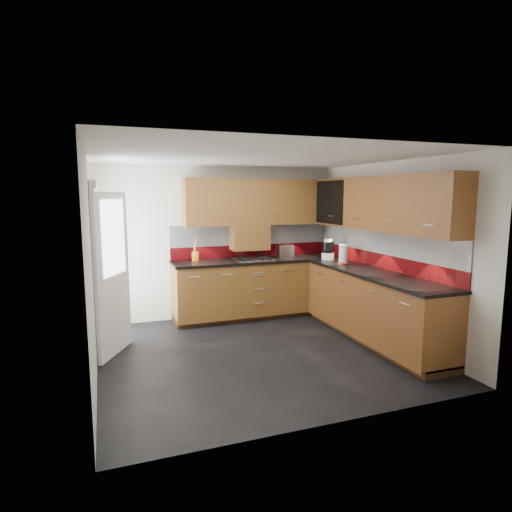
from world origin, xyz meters
name	(u,v)px	position (x,y,z in m)	size (l,w,h in m)	color
room	(259,233)	(0.00, 0.00, 1.50)	(4.00, 3.80, 2.64)	black
base_cabinets	(309,298)	(1.07, 0.72, 0.44)	(2.70, 3.20, 0.95)	brown
countertop	(309,266)	(1.05, 0.70, 0.92)	(2.72, 3.22, 0.04)	black
backsplash	(316,244)	(1.28, 0.93, 1.21)	(2.70, 3.20, 0.54)	maroon
upper_cabinets	(319,203)	(1.23, 0.78, 1.84)	(2.50, 3.20, 0.72)	brown
extractor_hood	(250,237)	(0.45, 1.64, 1.28)	(0.60, 0.33, 0.40)	brown
glass_cabinet	(338,201)	(1.71, 1.07, 1.87)	(0.32, 0.80, 0.66)	black
back_door	(103,270)	(-1.78, 0.75, 1.03)	(0.42, 1.19, 2.04)	white
gas_hob	(253,259)	(0.45, 1.47, 0.96)	(0.60, 0.53, 0.05)	silver
utensil_pot	(195,255)	(-0.43, 1.67, 1.03)	(0.11, 0.11, 0.39)	orange
toaster	(285,251)	(1.04, 1.57, 1.03)	(0.27, 0.17, 0.20)	silver
food_processor	(328,250)	(1.57, 1.08, 1.09)	(0.20, 0.20, 0.33)	white
paper_towel	(343,254)	(1.63, 0.73, 1.07)	(0.13, 0.13, 0.27)	white
orange_cloth	(343,263)	(1.57, 0.63, 0.95)	(0.13, 0.11, 0.01)	#F0491A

